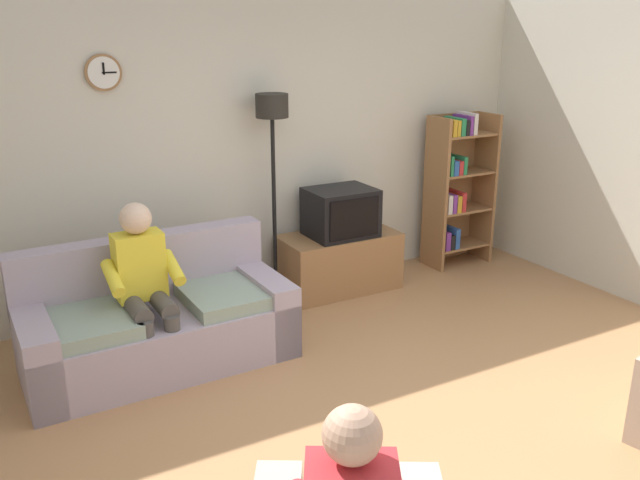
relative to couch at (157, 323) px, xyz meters
The scene contains 8 objects.
ground_plane 2.11m from the couch, 52.56° to the right, with size 12.00×12.00×0.00m, color #B27F51.
back_wall_assembly 1.92m from the couch, 38.29° to the left, with size 6.20×0.17×2.70m.
couch is the anchor object (origin of this frame).
tv_stand 1.99m from the couch, 17.35° to the left, with size 1.10×0.56×0.54m.
tv 2.03m from the couch, 16.67° to the left, with size 0.60×0.49×0.44m.
bookshelf 3.42m from the couch, 11.30° to the left, with size 0.68×0.36×1.58m.
floor_lamp 1.85m from the couch, 28.30° to the left, with size 0.28×0.28×1.85m.
person_on_couch 0.41m from the couch, 129.78° to the right, with size 0.52×0.54×1.24m.
Camera 1 is at (-2.36, -2.79, 2.39)m, focal length 37.09 mm.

